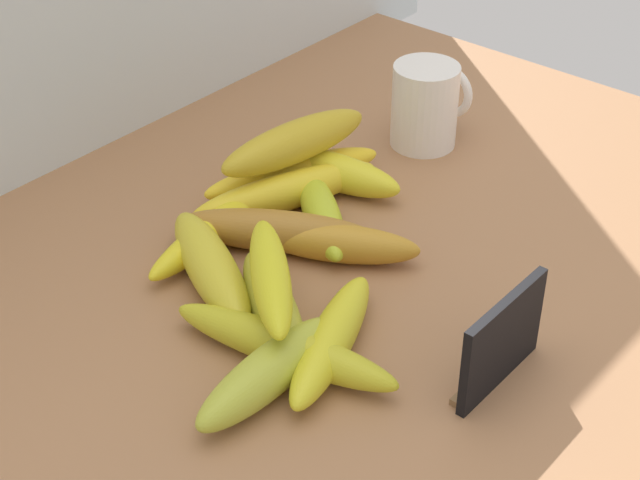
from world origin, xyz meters
TOP-DOWN VIEW (x-y plane):
  - counter_top at (0.00, 0.00)cm, footprint 110.00×76.00cm
  - chalkboard_sign at (0.23, -16.78)cm, footprint 11.00×1.80cm
  - coffee_mug at (28.53, 10.86)cm, footprint 8.90×7.40cm
  - banana_0 at (7.37, 8.22)cm, footprint 12.45×14.20cm
  - banana_1 at (14.30, 12.29)cm, footprint 6.70×15.61cm
  - banana_2 at (-6.19, 10.01)cm, footprint 12.19×18.30cm
  - banana_3 at (-6.52, -4.57)cm, footprint 17.76×9.71cm
  - banana_4 at (-0.62, 14.78)cm, footprint 20.35×5.75cm
  - banana_5 at (4.70, 3.67)cm, footprint 10.91×14.97cm
  - banana_6 at (2.13, 9.42)cm, footprint 13.87×19.08cm
  - banana_7 at (11.42, 15.64)cm, footprint 19.62×11.34cm
  - banana_8 at (-13.02, -3.41)cm, footprint 16.43×4.56cm
  - banana_9 at (8.13, 13.68)cm, footprint 20.79×11.25cm
  - banana_10 at (-9.71, -2.08)cm, footprint 7.87×21.29cm
  - banana_11 at (-6.65, 1.88)cm, footprint 12.44×16.02cm
  - banana_12 at (11.31, 15.25)cm, footprint 18.66×7.38cm
  - banana_13 at (-6.98, 1.80)cm, footprint 13.48×14.40cm

SIDE VIEW (x-z plane):
  - counter_top at x=0.00cm, z-range 0.00..3.00cm
  - banana_4 at x=-0.62cm, z-range 3.00..6.24cm
  - banana_10 at x=-9.71cm, z-range 3.00..6.59cm
  - banana_7 at x=11.42cm, z-range 3.00..6.60cm
  - banana_0 at x=7.37cm, z-range 3.00..6.61cm
  - banana_3 at x=-6.52cm, z-range 3.00..6.69cm
  - banana_5 at x=4.70cm, z-range 3.00..6.72cm
  - banana_9 at x=8.13cm, z-range 3.00..6.90cm
  - banana_11 at x=-6.65cm, z-range 3.00..6.92cm
  - banana_1 at x=14.30cm, z-range 3.00..7.00cm
  - banana_8 at x=-13.02cm, z-range 3.00..7.06cm
  - banana_6 at x=2.13cm, z-range 3.00..7.15cm
  - banana_2 at x=-6.19cm, z-range 3.00..7.35cm
  - chalkboard_sign at x=0.23cm, z-range 2.66..11.06cm
  - coffee_mug at x=28.53cm, z-range 3.00..12.49cm
  - banana_13 at x=-6.98cm, z-range 6.92..10.24cm
  - banana_12 at x=11.31cm, z-range 6.60..10.94cm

